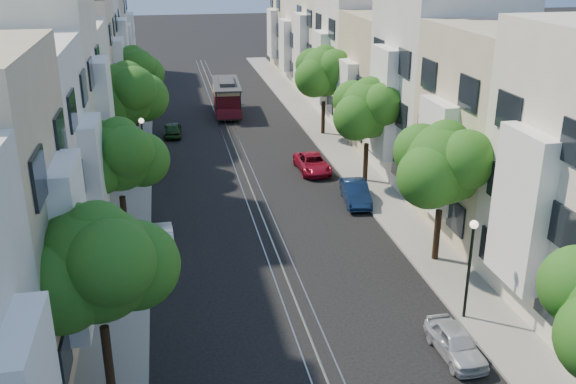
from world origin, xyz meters
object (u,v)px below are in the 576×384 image
tree_w_c (127,95)px  parked_car_e_mid (356,193)px  tree_w_a (99,267)px  tree_e_b (445,166)px  parked_car_e_near (456,342)px  parked_car_e_far (313,163)px  tree_e_c (369,110)px  parked_car_w_mid (158,241)px  tree_e_d (325,73)px  parked_car_w_far (173,129)px  lamp_east (471,255)px  lamp_west (143,141)px  cable_car (227,95)px  tree_w_b (120,158)px  tree_w_d (133,71)px

tree_w_c → parked_car_e_mid: bearing=-32.9°
tree_w_c → tree_w_a: bearing=-90.0°
tree_e_b → parked_car_e_mid: tree_e_b is taller
parked_car_e_near → parked_car_e_far: size_ratio=0.79×
tree_e_c → parked_car_e_near: tree_e_c is taller
parked_car_w_mid → parked_car_e_mid: bearing=-159.9°
parked_car_e_mid → tree_e_d: bearing=90.0°
tree_e_b → parked_car_w_far: (-11.66, 23.81, -4.17)m
tree_w_a → tree_e_d: bearing=63.6°
parked_car_e_mid → parked_car_w_mid: 12.07m
tree_e_b → tree_e_d: bearing=90.0°
lamp_east → lamp_west: bearing=125.0°
lamp_east → parked_car_e_near: 3.48m
cable_car → parked_car_e_far: bearing=-74.0°
tree_w_c → lamp_west: (0.84, -2.98, -2.22)m
parked_car_e_far → tree_w_b: bearing=-144.8°
tree_w_a → lamp_east: size_ratio=1.61×
tree_w_b → lamp_west: tree_w_b is taller
lamp_east → lamp_west: (-12.60, 18.00, 0.00)m
tree_e_b → tree_w_c: 21.53m
tree_w_d → parked_car_e_far: (11.54, -13.44, -4.03)m
tree_w_a → parked_car_e_mid: bearing=49.2°
tree_e_c → parked_car_w_mid: size_ratio=1.56×
tree_w_a → lamp_west: tree_w_a is taller
tree_e_c → parked_car_w_far: tree_e_c is taller
tree_e_d → cable_car: (-6.76, 8.24, -3.22)m
tree_w_d → parked_car_e_far: tree_w_d is taller
tree_w_c → tree_w_d: size_ratio=1.09×
lamp_west → parked_car_e_near: size_ratio=1.30×
tree_w_a → parked_car_w_mid: 11.12m
tree_e_c → tree_w_a: bearing=-128.7°
lamp_east → parked_car_e_far: bearing=95.9°
tree_e_c → tree_w_a: (-14.40, -18.00, 0.13)m
lamp_east → parked_car_w_mid: lamp_east is taller
tree_w_b → lamp_east: 16.81m
tree_e_d → parked_car_w_far: tree_e_d is taller
tree_e_c → parked_car_e_near: size_ratio=2.04×
lamp_west → lamp_east: bearing=-55.0°
tree_w_a → parked_car_e_mid: 19.92m
tree_w_c → parked_car_e_near: 26.51m
tree_w_c → lamp_west: tree_w_c is taller
tree_e_c → parked_car_w_far: size_ratio=1.96×
tree_e_c → tree_w_c: size_ratio=0.92×
cable_car → parked_car_w_mid: size_ratio=1.76×
tree_e_c → tree_w_d: (-14.40, 16.00, 0.00)m
tree_e_c → tree_w_a: 23.05m
tree_e_d → tree_w_c: size_ratio=0.97×
tree_w_a → tree_w_c: size_ratio=0.94×
tree_w_a → cable_car: bearing=78.4°
cable_car → tree_w_c: bearing=-115.4°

